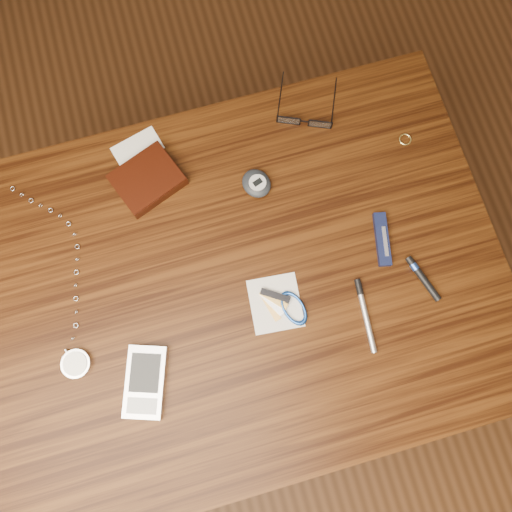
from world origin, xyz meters
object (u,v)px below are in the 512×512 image
object	(u,v)px
eyeglasses	(305,119)
pocket_watch	(75,356)
desk	(229,293)
pda_phone	(145,382)
pocket_knife	(382,239)
silver_pen	(364,310)
pedometer	(256,183)
wallet_and_card	(147,179)
notepad_keys	(285,306)

from	to	relation	value
eyeglasses	pocket_watch	xyz separation A→B (m)	(-0.51, -0.31, -0.00)
desk	pda_phone	world-z (taller)	pda_phone
pocket_watch	pocket_knife	distance (m)	0.58
pocket_knife	silver_pen	distance (m)	0.13
pedometer	silver_pen	bearing A→B (deg)	-66.83
wallet_and_card	pocket_watch	world-z (taller)	wallet_and_card
wallet_and_card	pocket_watch	distance (m)	0.34
wallet_and_card	notepad_keys	distance (m)	0.34
desk	pedometer	bearing A→B (deg)	57.82
wallet_and_card	pocket_watch	bearing A→B (deg)	-124.92
desk	pda_phone	bearing A→B (deg)	-144.58
pocket_watch	pda_phone	world-z (taller)	pda_phone
silver_pen	pocket_knife	bearing A→B (deg)	57.34
notepad_keys	pda_phone	bearing A→B (deg)	-167.27
desk	eyeglasses	world-z (taller)	eyeglasses
pda_phone	wallet_and_card	bearing A→B (deg)	76.14
desk	silver_pen	xyz separation A→B (m)	(0.22, -0.11, 0.11)
pocket_knife	notepad_keys	bearing A→B (deg)	-161.98
pda_phone	pedometer	xyz separation A→B (m)	(0.28, 0.29, 0.00)
notepad_keys	silver_pen	world-z (taller)	silver_pen
wallet_and_card	silver_pen	bearing A→B (deg)	-47.55
pedometer	notepad_keys	distance (m)	0.23
eyeglasses	pocket_knife	xyz separation A→B (m)	(0.07, -0.26, -0.00)
pda_phone	silver_pen	xyz separation A→B (m)	(0.40, 0.01, -0.00)
eyeglasses	silver_pen	xyz separation A→B (m)	(-0.01, -0.37, -0.01)
desk	pocket_knife	xyz separation A→B (m)	(0.29, 0.00, 0.11)
wallet_and_card	pocket_knife	world-z (taller)	wallet_and_card
pocket_watch	pedometer	size ratio (longest dim) A/B	5.24
pedometer	silver_pen	world-z (taller)	pedometer
pedometer	pocket_knife	world-z (taller)	pedometer
wallet_and_card	pocket_watch	size ratio (longest dim) A/B	0.47
pocket_watch	notepad_keys	distance (m)	0.37
eyeglasses	pda_phone	distance (m)	0.56
eyeglasses	pocket_knife	world-z (taller)	eyeglasses
eyeglasses	pocket_knife	bearing A→B (deg)	-75.85
wallet_and_card	pocket_watch	xyz separation A→B (m)	(-0.19, -0.28, -0.01)
pda_phone	silver_pen	distance (m)	0.40
desk	notepad_keys	size ratio (longest dim) A/B	9.12
wallet_and_card	notepad_keys	world-z (taller)	wallet_and_card
eyeglasses	pedometer	bearing A→B (deg)	-141.35
pedometer	silver_pen	distance (m)	0.30
pocket_watch	silver_pen	size ratio (longest dim) A/B	2.88
pedometer	notepad_keys	xyz separation A→B (m)	(-0.01, -0.23, -0.01)
wallet_and_card	pedometer	bearing A→B (deg)	-18.20
pda_phone	notepad_keys	size ratio (longest dim) A/B	1.23
silver_pen	desk	bearing A→B (deg)	153.74
eyeglasses	pda_phone	size ratio (longest dim) A/B	1.06
desk	pocket_watch	world-z (taller)	pocket_watch
desk	silver_pen	distance (m)	0.27
eyeglasses	silver_pen	distance (m)	0.37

